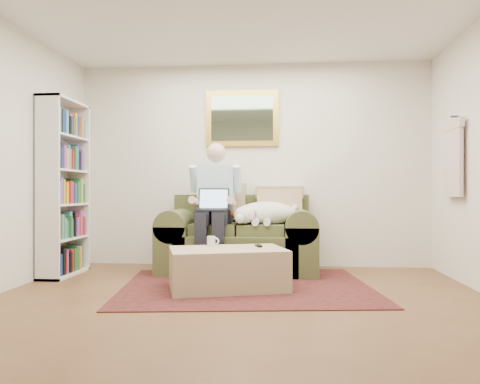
# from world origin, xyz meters

# --- Properties ---
(room_shell) EXTENTS (4.51, 5.00, 2.61)m
(room_shell) POSITION_xyz_m (0.00, 0.35, 1.30)
(room_shell) COLOR brown
(room_shell) RESTS_ON ground
(rug) EXTENTS (2.67, 2.25, 0.01)m
(rug) POSITION_xyz_m (0.03, 1.14, 0.01)
(rug) COLOR black
(rug) RESTS_ON room_shell
(sofa) EXTENTS (1.83, 0.93, 1.10)m
(sofa) POSITION_xyz_m (-0.13, 2.00, 0.32)
(sofa) COLOR brown
(sofa) RESTS_ON room_shell
(seated_man) EXTENTS (0.60, 0.86, 1.54)m
(seated_man) POSITION_xyz_m (-0.40, 1.84, 0.77)
(seated_man) COLOR #8CC8D8
(seated_man) RESTS_ON sofa
(laptop) EXTENTS (0.36, 0.28, 0.26)m
(laptop) POSITION_xyz_m (-0.40, 1.77, 0.81)
(laptop) COLOR black
(laptop) RESTS_ON seated_man
(sleeping_dog) EXTENTS (0.75, 0.47, 0.28)m
(sleeping_dog) POSITION_xyz_m (0.20, 1.91, 0.70)
(sleeping_dog) COLOR white
(sleeping_dog) RESTS_ON sofa
(ottoman) EXTENTS (1.25, 0.98, 0.40)m
(ottoman) POSITION_xyz_m (-0.14, 0.99, 0.20)
(ottoman) COLOR tan
(ottoman) RESTS_ON room_shell
(coffee_mug) EXTENTS (0.08, 0.08, 0.10)m
(coffee_mug) POSITION_xyz_m (-0.33, 1.18, 0.45)
(coffee_mug) COLOR white
(coffee_mug) RESTS_ON ottoman
(tv_remote) EXTENTS (0.09, 0.16, 0.02)m
(tv_remote) POSITION_xyz_m (0.15, 1.16, 0.41)
(tv_remote) COLOR black
(tv_remote) RESTS_ON ottoman
(bookshelf) EXTENTS (0.28, 0.80, 2.00)m
(bookshelf) POSITION_xyz_m (-2.10, 1.60, 1.00)
(bookshelf) COLOR white
(bookshelf) RESTS_ON room_shell
(wall_mirror) EXTENTS (0.94, 0.04, 0.72)m
(wall_mirror) POSITION_xyz_m (-0.13, 2.47, 1.90)
(wall_mirror) COLOR gold
(wall_mirror) RESTS_ON room_shell
(hanging_shirt) EXTENTS (0.06, 0.52, 0.90)m
(hanging_shirt) POSITION_xyz_m (2.19, 1.60, 1.35)
(hanging_shirt) COLOR beige
(hanging_shirt) RESTS_ON room_shell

